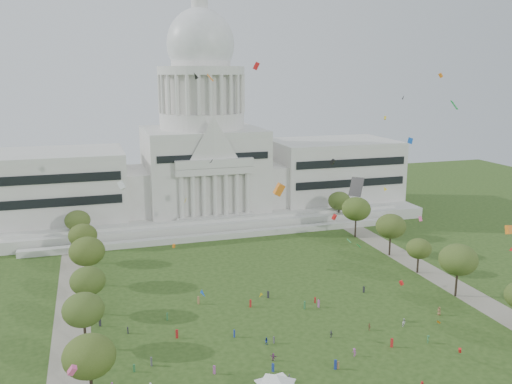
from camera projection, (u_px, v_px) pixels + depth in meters
name	position (u px, v px, depth m)	size (l,w,h in m)	color
ground	(323.00, 356.00, 107.56)	(400.00, 400.00, 0.00)	#2A4517
capitol	(203.00, 160.00, 208.65)	(160.00, 64.50, 91.30)	beige
path_left	(72.00, 323.00, 121.58)	(8.00, 160.00, 0.04)	gray
path_right	(438.00, 277.00, 149.47)	(8.00, 160.00, 0.04)	gray
row_tree_l_1	(89.00, 356.00, 90.06)	(8.86, 8.86, 12.59)	black
row_tree_l_2	(83.00, 310.00, 108.77)	(8.42, 8.42, 11.97)	black
row_tree_r_2	(458.00, 260.00, 134.56)	(9.55, 9.55, 13.58)	black
row_tree_l_3	(88.00, 281.00, 124.60)	(8.12, 8.12, 11.55)	black
row_tree_r_3	(419.00, 249.00, 151.08)	(7.01, 7.01, 9.98)	black
row_tree_l_4	(87.00, 251.00, 141.59)	(9.29, 9.29, 13.21)	black
row_tree_r_4	(391.00, 226.00, 165.21)	(9.19, 9.19, 13.06)	black
row_tree_l_5	(83.00, 235.00, 158.81)	(8.33, 8.33, 11.85)	black
row_tree_r_5	(356.00, 209.00, 183.49)	(9.82, 9.82, 13.96)	black
row_tree_l_6	(78.00, 221.00, 175.26)	(8.19, 8.19, 11.64)	black
row_tree_r_6	(339.00, 201.00, 201.24)	(8.42, 8.42, 11.97)	black
event_tent	(276.00, 379.00, 93.21)	(9.14, 9.14, 4.47)	#4C4C4C
person_0	(439.00, 311.00, 125.68)	(1.00, 0.65, 2.04)	olive
person_2	(404.00, 323.00, 119.98)	(0.92, 0.57, 1.89)	silver
person_3	(354.00, 352.00, 107.44)	(1.11, 0.57, 1.72)	#994C8C
person_4	(331.00, 334.00, 115.10)	(0.95, 0.52, 1.63)	#4C4C51
person_5	(273.00, 357.00, 105.77)	(1.49, 0.59, 1.60)	#994C8C
person_7	(289.00, 378.00, 98.58)	(0.56, 0.41, 1.52)	#4C4C51
person_8	(266.00, 341.00, 112.12)	(0.76, 0.47, 1.56)	navy
person_9	(428.00, 339.00, 112.66)	(1.13, 0.59, 1.76)	#33723F
person_10	(369.00, 327.00, 118.25)	(0.98, 0.54, 1.68)	olive
distant_crowd	(245.00, 329.00, 117.28)	(65.64, 37.57, 1.95)	#994C8C
kite_swarm	(305.00, 205.00, 108.57)	(82.89, 96.42, 53.20)	yellow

